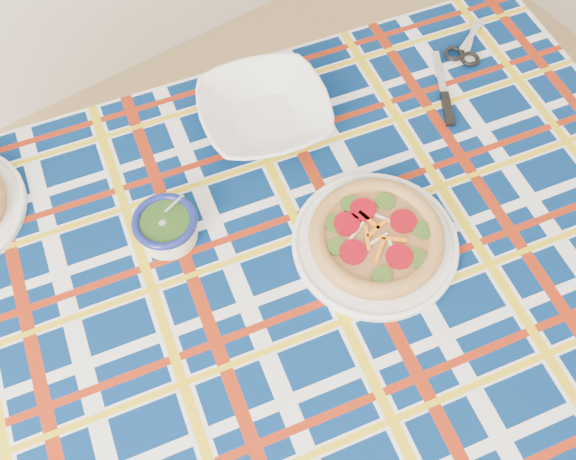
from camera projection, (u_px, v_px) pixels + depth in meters
dining_table at (277, 287)px, 1.34m from camera, size 1.92×1.42×0.81m
tablecloth at (276, 281)px, 1.32m from camera, size 1.96×1.47×0.11m
main_focaccia_plate at (376, 237)px, 1.27m from camera, size 0.41×0.41×0.07m
pesto_bowl at (166, 226)px, 1.27m from camera, size 0.15×0.15×0.08m
serving_bowl at (264, 113)px, 1.42m from camera, size 0.36×0.36×0.07m
table_knife at (440, 74)px, 1.52m from camera, size 0.15×0.22×0.01m
kitchen_scissors at (472, 36)px, 1.58m from camera, size 0.22×0.18×0.02m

